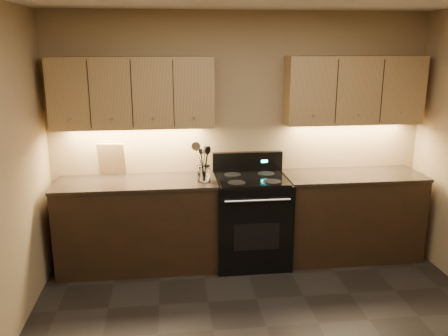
{
  "coord_description": "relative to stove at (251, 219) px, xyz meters",
  "views": [
    {
      "loc": [
        -0.75,
        -2.95,
        2.28
      ],
      "look_at": [
        -0.24,
        1.45,
        1.11
      ],
      "focal_mm": 38.0,
      "sensor_mm": 36.0,
      "label": 1
    }
  ],
  "objects": [
    {
      "name": "utensil_crock",
      "position": [
        -0.5,
        -0.05,
        0.53
      ],
      "size": [
        0.17,
        0.17,
        0.16
      ],
      "color": "white",
      "rests_on": "counter_left"
    },
    {
      "name": "upper_cab_left",
      "position": [
        -1.18,
        0.17,
        1.32
      ],
      "size": [
        1.6,
        0.3,
        0.7
      ],
      "primitive_type": "cube",
      "color": "tan",
      "rests_on": "wall_back"
    },
    {
      "name": "black_turner",
      "position": [
        -0.5,
        -0.08,
        0.63
      ],
      "size": [
        0.12,
        0.2,
        0.34
      ],
      "primitive_type": null,
      "rotation": [
        -0.33,
        -0.0,
        0.25
      ],
      "color": "black",
      "rests_on": "utensil_crock"
    },
    {
      "name": "wooden_spoon",
      "position": [
        -0.52,
        -0.07,
        0.64
      ],
      "size": [
        0.11,
        0.14,
        0.35
      ],
      "primitive_type": null,
      "rotation": [
        -0.21,
        0.17,
        0.14
      ],
      "color": "tan",
      "rests_on": "utensil_crock"
    },
    {
      "name": "counter_left",
      "position": [
        -1.18,
        0.02,
        -0.01
      ],
      "size": [
        1.62,
        0.62,
        0.93
      ],
      "color": "black",
      "rests_on": "ground"
    },
    {
      "name": "outlet_plate",
      "position": [
        -1.38,
        0.31,
        0.64
      ],
      "size": [
        0.08,
        0.01,
        0.12
      ],
      "primitive_type": "cube",
      "color": "#B2B5BA",
      "rests_on": "wall_back"
    },
    {
      "name": "black_spoon",
      "position": [
        -0.5,
        -0.04,
        0.64
      ],
      "size": [
        0.12,
        0.09,
        0.35
      ],
      "primitive_type": null,
      "rotation": [
        0.09,
        0.14,
        0.14
      ],
      "color": "black",
      "rests_on": "utensil_crock"
    },
    {
      "name": "upper_cab_right",
      "position": [
        1.1,
        0.17,
        1.32
      ],
      "size": [
        1.44,
        0.3,
        0.7
      ],
      "primitive_type": "cube",
      "color": "tan",
      "rests_on": "wall_back"
    },
    {
      "name": "wall_back",
      "position": [
        -0.08,
        0.32,
        0.82
      ],
      "size": [
        4.0,
        0.04,
        2.6
      ],
      "primitive_type": "cube",
      "color": "#99865A",
      "rests_on": "ground"
    },
    {
      "name": "stove",
      "position": [
        0.0,
        0.0,
        0.0
      ],
      "size": [
        0.76,
        0.68,
        1.14
      ],
      "color": "black",
      "rests_on": "ground"
    },
    {
      "name": "steel_spatula",
      "position": [
        -0.48,
        -0.04,
        0.66
      ],
      "size": [
        0.2,
        0.1,
        0.41
      ],
      "primitive_type": null,
      "rotation": [
        0.07,
        -0.24,
        -0.25
      ],
      "color": "silver",
      "rests_on": "utensil_crock"
    },
    {
      "name": "counter_right",
      "position": [
        1.1,
        0.02,
        -0.01
      ],
      "size": [
        1.46,
        0.62,
        0.93
      ],
      "color": "black",
      "rests_on": "ground"
    },
    {
      "name": "steel_skimmer",
      "position": [
        -0.46,
        -0.07,
        0.66
      ],
      "size": [
        0.21,
        0.12,
        0.39
      ],
      "primitive_type": null,
      "rotation": [
        -0.02,
        -0.32,
        -0.1
      ],
      "color": "silver",
      "rests_on": "utensil_crock"
    },
    {
      "name": "cutting_board",
      "position": [
        -1.44,
        0.27,
        0.62
      ],
      "size": [
        0.29,
        0.14,
        0.35
      ],
      "primitive_type": "cube",
      "rotation": [
        0.25,
        0.0,
        -0.14
      ],
      "color": "tan",
      "rests_on": "counter_left"
    }
  ]
}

